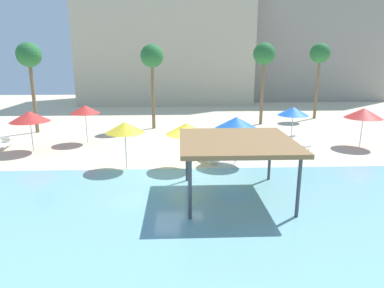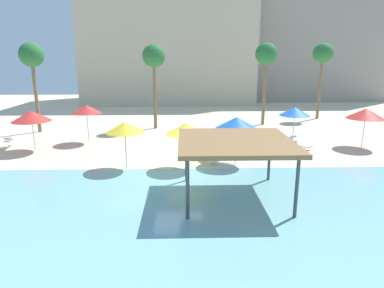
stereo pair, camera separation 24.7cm
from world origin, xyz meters
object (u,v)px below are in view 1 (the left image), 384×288
at_px(beach_umbrella_yellow_3, 125,127).
at_px(lounge_chair_1, 206,155).
at_px(palm_tree_3, 152,58).
at_px(lounge_chair_3, 296,142).
at_px(beach_umbrella_red_6, 30,116).
at_px(shade_pavilion, 236,143).
at_px(beach_umbrella_red_7, 85,109).
at_px(beach_umbrella_yellow_1, 186,129).
at_px(beach_umbrella_blue_4, 236,123).
at_px(lounge_chair_0, 259,136).
at_px(palm_tree_0, 264,56).
at_px(lounge_chair_4, 3,144).
at_px(palm_tree_2, 320,55).
at_px(beach_umbrella_red_2, 364,113).
at_px(beach_umbrella_blue_5, 293,111).
at_px(palm_tree_1, 29,57).

xyz_separation_m(beach_umbrella_yellow_3, lounge_chair_1, (4.48, 1.28, -1.99)).
bearing_deg(palm_tree_3, lounge_chair_3, -33.67).
height_order(beach_umbrella_red_6, lounge_chair_3, beach_umbrella_red_6).
height_order(shade_pavilion, beach_umbrella_red_7, beach_umbrella_red_7).
distance_m(beach_umbrella_yellow_1, beach_umbrella_yellow_3, 3.29).
bearing_deg(beach_umbrella_blue_4, lounge_chair_0, 63.77).
height_order(beach_umbrella_blue_4, palm_tree_0, palm_tree_0).
relative_size(beach_umbrella_yellow_3, lounge_chair_1, 1.32).
height_order(beach_umbrella_yellow_1, beach_umbrella_blue_4, beach_umbrella_blue_4).
bearing_deg(lounge_chair_0, beach_umbrella_blue_4, -26.78).
xyz_separation_m(palm_tree_0, palm_tree_3, (-9.66, -1.46, -0.18)).
xyz_separation_m(lounge_chair_4, palm_tree_2, (25.43, 10.51, 5.80)).
bearing_deg(beach_umbrella_red_2, lounge_chair_1, -165.30).
height_order(beach_umbrella_red_2, beach_umbrella_yellow_3, beach_umbrella_red_2).
distance_m(beach_umbrella_yellow_1, beach_umbrella_blue_5, 9.78).
height_order(lounge_chair_0, palm_tree_0, palm_tree_0).
bearing_deg(beach_umbrella_red_6, palm_tree_2, 26.08).
distance_m(beach_umbrella_red_2, beach_umbrella_red_6, 21.91).
distance_m(beach_umbrella_red_2, lounge_chair_4, 24.29).
bearing_deg(palm_tree_3, palm_tree_2, 15.07).
bearing_deg(lounge_chair_4, lounge_chair_0, 87.12).
height_order(beach_umbrella_yellow_3, beach_umbrella_red_7, beach_umbrella_red_7).
relative_size(lounge_chair_0, palm_tree_0, 0.26).
relative_size(shade_pavilion, palm_tree_1, 0.67).
xyz_separation_m(beach_umbrella_blue_5, palm_tree_2, (5.44, 9.33, 3.92)).
height_order(lounge_chair_4, palm_tree_2, palm_tree_2).
bearing_deg(beach_umbrella_yellow_3, beach_umbrella_red_2, 15.07).
relative_size(shade_pavilion, palm_tree_2, 0.65).
distance_m(beach_umbrella_blue_4, lounge_chair_4, 15.66).
height_order(beach_umbrella_blue_5, palm_tree_0, palm_tree_0).
bearing_deg(beach_umbrella_yellow_3, beach_umbrella_red_7, 121.43).
height_order(beach_umbrella_blue_5, lounge_chair_3, beach_umbrella_blue_5).
distance_m(lounge_chair_3, lounge_chair_4, 19.76).
xyz_separation_m(palm_tree_1, palm_tree_3, (9.41, 1.21, -0.07)).
bearing_deg(shade_pavilion, lounge_chair_0, 71.14).
bearing_deg(lounge_chair_4, beach_umbrella_blue_4, 67.46).
relative_size(beach_umbrella_blue_4, beach_umbrella_red_7, 1.01).
xyz_separation_m(lounge_chair_0, lounge_chair_4, (-17.71, -1.51, 0.00)).
height_order(beach_umbrella_blue_4, palm_tree_3, palm_tree_3).
height_order(beach_umbrella_yellow_3, lounge_chair_3, beach_umbrella_yellow_3).
xyz_separation_m(lounge_chair_1, lounge_chair_3, (6.39, 2.89, 0.00)).
height_order(lounge_chair_0, palm_tree_1, palm_tree_1).
bearing_deg(beach_umbrella_blue_4, beach_umbrella_red_2, 20.55).
height_order(lounge_chair_1, palm_tree_2, palm_tree_2).
distance_m(lounge_chair_0, palm_tree_2, 13.20).
bearing_deg(lounge_chair_1, lounge_chair_0, 114.26).
xyz_separation_m(beach_umbrella_red_7, palm_tree_1, (-4.98, 3.70, 3.53)).
bearing_deg(lounge_chair_1, palm_tree_2, 114.96).
bearing_deg(beach_umbrella_blue_4, beach_umbrella_blue_5, 45.91).
relative_size(beach_umbrella_red_2, palm_tree_1, 0.37).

